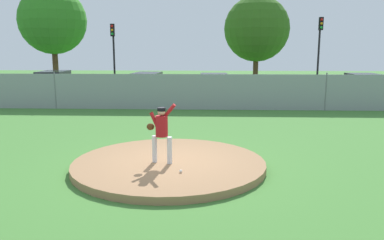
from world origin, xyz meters
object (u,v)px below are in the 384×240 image
Objects in this scene: baseball at (181,171)px; parked_car_white at (364,87)px; traffic_light_far at (320,42)px; traffic_cone_orange at (349,100)px; parked_car_slate at (54,85)px; parked_car_charcoal at (214,87)px; pitcher_youth at (161,129)px; parked_car_red at (147,86)px; traffic_light_near at (113,46)px.

baseball is 0.02× the size of parked_car_white.
baseball is 0.01× the size of traffic_light_far.
traffic_cone_orange reaches higher than baseball.
parked_car_slate reaches higher than baseball.
traffic_light_far is (18.02, 3.45, 2.80)m from parked_car_slate.
traffic_cone_orange is at bearing -18.12° from parked_car_charcoal.
parked_car_slate is (-19.91, 0.29, 0.04)m from parked_car_white.
parked_car_charcoal is at bearing 83.94° from pitcher_youth.
parked_car_white is 3.06m from traffic_cone_orange.
parked_car_red is at bearing 100.42° from pitcher_youth.
parked_car_slate is at bearing 171.37° from traffic_cone_orange.
pitcher_youth is 21.40× the size of baseball.
pitcher_youth reaches higher than baseball.
parked_car_white is at bearing -0.85° from parked_car_slate.
traffic_light_far is at bearing 16.65° from parked_car_red.
parked_car_charcoal is 8.06m from traffic_cone_orange.
pitcher_youth is at bearing -96.06° from parked_car_charcoal.
parked_car_white is at bearing -0.84° from parked_car_red.
parked_car_charcoal is 0.94× the size of traffic_light_near.
parked_car_red is at bearing -163.35° from traffic_light_far.
parked_car_charcoal is (-9.40, 0.04, -0.01)m from parked_car_white.
parked_car_red is 5.53m from traffic_light_near.
baseball is at bearing -93.72° from parked_car_charcoal.
baseball is at bearing -113.78° from traffic_light_far.
parked_car_charcoal reaches higher than baseball.
traffic_cone_orange is 16.67m from traffic_light_near.
parked_car_charcoal is 4.34m from parked_car_red.
traffic_cone_orange is (7.65, -2.50, -0.50)m from parked_car_charcoal.
baseball is 0.02× the size of parked_car_charcoal.
pitcher_youth is 0.34× the size of parked_car_charcoal.
pitcher_youth is at bearing -126.76° from traffic_cone_orange.
pitcher_youth is at bearing 125.05° from baseball.
parked_car_white is at bearing -0.25° from parked_car_charcoal.
parked_car_charcoal is (1.02, 15.66, 0.53)m from baseball.
traffic_light_near is 14.91m from traffic_light_far.
parked_car_white is at bearing 54.67° from traffic_cone_orange.
parked_car_charcoal is at bearing -153.74° from traffic_light_far.
traffic_light_near reaches higher than baseball.
traffic_light_far reaches higher than parked_car_charcoal.
pitcher_youth is 17.56m from parked_car_slate.
pitcher_youth is 0.30× the size of traffic_light_far.
traffic_cone_orange is 7.06m from traffic_light_far.
parked_car_red is 12.69m from traffic_light_far.
parked_car_charcoal is at bearing 179.75° from parked_car_white.
pitcher_youth is at bearing -59.42° from parked_car_slate.
parked_car_white is 0.93× the size of traffic_light_near.
parked_car_slate is 10.51m from parked_car_charcoal.
baseball is at bearing -78.14° from parked_car_red.
traffic_cone_orange is 0.10× the size of traffic_light_far.
traffic_light_near is (-16.79, 4.02, 2.59)m from parked_car_white.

